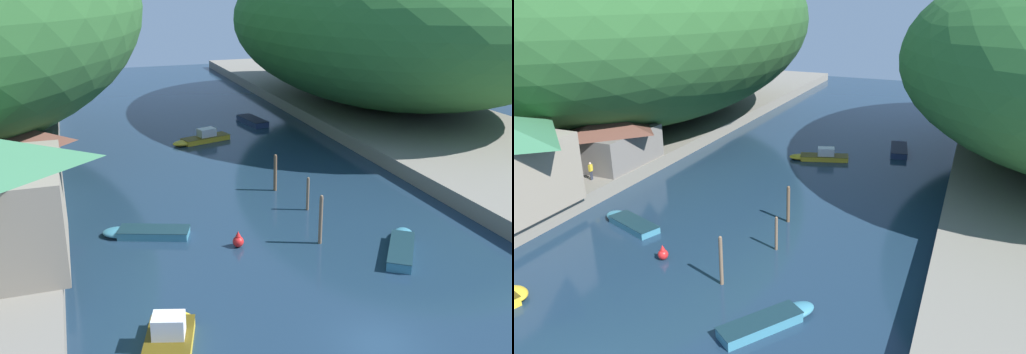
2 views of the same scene
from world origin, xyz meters
The scene contains 14 objects.
water_surface centered at (0.00, 30.00, 0.00)m, with size 130.00×130.00×0.00m, color #192D42.
right_bank centered at (25.19, 30.00, 0.68)m, with size 22.00×120.00×1.37m.
hillside_right centered at (26.29, 44.24, 11.53)m, with size 37.84×52.98×20.33m.
boathouse_shed centered at (-18.00, 24.99, 4.09)m, with size 7.89×8.80×5.25m.
boat_white_cruiser centered at (-8.96, 15.95, 0.28)m, with size 6.14×3.61×0.57m.
boat_open_rowboat centered at (7.88, 44.51, 0.34)m, with size 2.76×6.56×0.69m.
boat_small_dinghy centered at (6.56, 8.49, 0.32)m, with size 4.66×5.80×0.65m.
boat_far_upstream centered at (-9.38, 3.56, 0.51)m, with size 3.25×4.56×1.72m.
boat_navy_launch centered at (0.18, 37.76, 0.42)m, with size 6.75×3.48×1.41m.
mooring_post_second centered at (2.00, 11.14, 1.73)m, with size 0.24×0.24×3.44m.
mooring_post_middle centered at (3.51, 16.72, 1.32)m, with size 0.22×0.22×2.64m.
mooring_post_fourth centered at (2.64, 21.45, 1.57)m, with size 0.28×0.28×3.13m.
channel_buoy_near centered at (-3.29, 12.37, 0.43)m, with size 0.74×0.74×1.11m.
person_on_quay centered at (-16.21, 20.16, 2.35)m, with size 0.26×0.40×1.69m.
Camera 1 is at (-12.91, -20.04, 16.68)m, focal length 40.00 mm.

